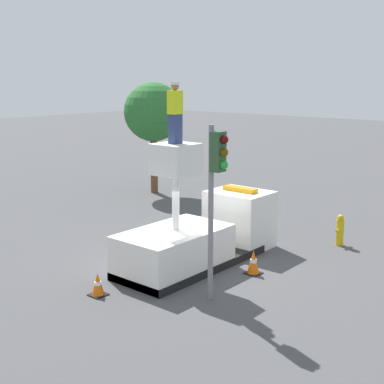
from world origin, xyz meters
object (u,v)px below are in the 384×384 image
(bucket_truck, at_px, (200,235))
(traffic_cone_curbside, at_px, (253,263))
(fire_hydrant, at_px, (340,230))
(traffic_cone_rear, at_px, (98,285))
(worker, at_px, (175,113))
(tree_left_bg, at_px, (153,113))
(traffic_light_pole, at_px, (216,179))

(bucket_truck, distance_m, traffic_cone_curbside, 1.96)
(fire_hydrant, height_order, traffic_cone_rear, fire_hydrant)
(worker, bearing_deg, tree_left_bg, 47.49)
(traffic_cone_rear, bearing_deg, traffic_cone_curbside, -29.41)
(bucket_truck, bearing_deg, traffic_cone_rear, 174.07)
(fire_hydrant, distance_m, traffic_cone_rear, 8.86)
(fire_hydrant, bearing_deg, tree_left_bg, 79.22)
(traffic_cone_curbside, height_order, tree_left_bg, tree_left_bg)
(bucket_truck, relative_size, traffic_cone_rear, 9.52)
(fire_hydrant, xyz_separation_m, tree_left_bg, (2.10, 11.05, 3.49))
(traffic_light_pole, xyz_separation_m, traffic_cone_rear, (-1.75, 2.60, -2.97))
(bucket_truck, distance_m, traffic_cone_rear, 3.91)
(traffic_light_pole, bearing_deg, fire_hydrant, -3.52)
(traffic_light_pole, height_order, fire_hydrant, traffic_light_pole)
(bucket_truck, bearing_deg, traffic_light_pole, -133.53)
(traffic_cone_rear, bearing_deg, tree_left_bg, 37.63)
(bucket_truck, xyz_separation_m, traffic_light_pole, (-2.09, -2.20, 2.39))
(bucket_truck, bearing_deg, fire_hydrant, -30.22)
(worker, height_order, traffic_cone_rear, worker)
(traffic_light_pole, relative_size, traffic_cone_curbside, 6.24)
(traffic_cone_rear, height_order, tree_left_bg, tree_left_bg)
(worker, distance_m, traffic_light_pole, 2.83)
(traffic_cone_curbside, relative_size, tree_left_bg, 0.13)
(worker, height_order, tree_left_bg, worker)
(traffic_cone_curbside, distance_m, tree_left_bg, 12.68)
(tree_left_bg, bearing_deg, traffic_cone_curbside, -121.76)
(traffic_light_pole, relative_size, fire_hydrant, 4.19)
(fire_hydrant, relative_size, traffic_cone_curbside, 1.49)
(worker, bearing_deg, traffic_cone_curbside, -54.35)
(tree_left_bg, bearing_deg, fire_hydrant, -100.78)
(traffic_cone_rear, bearing_deg, worker, -8.43)
(bucket_truck, height_order, tree_left_bg, tree_left_bg)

